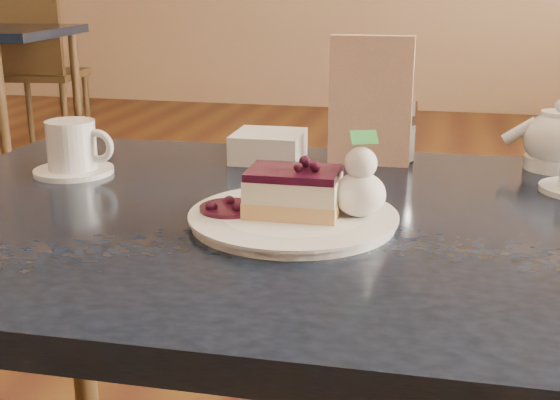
% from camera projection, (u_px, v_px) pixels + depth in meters
% --- Properties ---
extents(main_table, '(1.11, 0.76, 0.69)m').
position_uv_depth(main_table, '(300.00, 264.00, 0.91)').
color(main_table, black).
rests_on(main_table, ground).
extents(dessert_plate, '(0.24, 0.24, 0.01)m').
position_uv_depth(dessert_plate, '(293.00, 218.00, 0.84)').
color(dessert_plate, white).
rests_on(dessert_plate, main_table).
extents(cheesecake_slice, '(0.11, 0.08, 0.05)m').
position_uv_depth(cheesecake_slice, '(293.00, 192.00, 0.83)').
color(cheesecake_slice, '#EEB563').
rests_on(cheesecake_slice, dessert_plate).
extents(whipped_cream, '(0.06, 0.06, 0.05)m').
position_uv_depth(whipped_cream, '(360.00, 194.00, 0.82)').
color(whipped_cream, white).
rests_on(whipped_cream, dessert_plate).
extents(berry_sauce, '(0.07, 0.07, 0.01)m').
position_uv_depth(berry_sauce, '(230.00, 208.00, 0.85)').
color(berry_sauce, black).
rests_on(berry_sauce, dessert_plate).
extents(coffee_set, '(0.13, 0.12, 0.08)m').
position_uv_depth(coffee_set, '(74.00, 150.00, 1.06)').
color(coffee_set, white).
rests_on(coffee_set, main_table).
extents(menu_card, '(0.13, 0.03, 0.20)m').
position_uv_depth(menu_card, '(371.00, 101.00, 1.09)').
color(menu_card, white).
rests_on(menu_card, main_table).
extents(sugar_shaker, '(0.05, 0.05, 0.10)m').
position_uv_depth(sugar_shaker, '(399.00, 130.00, 1.12)').
color(sugar_shaker, white).
rests_on(sugar_shaker, main_table).
extents(napkin_stack, '(0.11, 0.11, 0.05)m').
position_uv_depth(napkin_stack, '(269.00, 146.00, 1.14)').
color(napkin_stack, white).
rests_on(napkin_stack, main_table).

